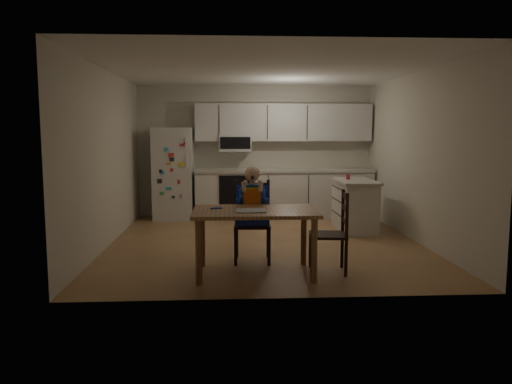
{
  "coord_description": "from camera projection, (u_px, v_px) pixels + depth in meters",
  "views": [
    {
      "loc": [
        -0.54,
        -7.21,
        1.62
      ],
      "look_at": [
        -0.19,
        -1.05,
        0.88
      ],
      "focal_mm": 35.0,
      "sensor_mm": 36.0,
      "label": 1
    }
  ],
  "objects": [
    {
      "name": "toddler_spoon",
      "position": [
        215.0,
        208.0,
        5.71
      ],
      "size": [
        0.12,
        0.06,
        0.02
      ],
      "primitive_type": "cylinder",
      "rotation": [
        0.0,
        1.57,
        0.35
      ],
      "color": "blue",
      "rests_on": "dining_table"
    },
    {
      "name": "room",
      "position": [
        262.0,
        156.0,
        7.69
      ],
      "size": [
        4.52,
        5.01,
        2.51
      ],
      "color": "#95663E",
      "rests_on": "ground"
    },
    {
      "name": "red_cup",
      "position": [
        348.0,
        177.0,
        8.29
      ],
      "size": [
        0.07,
        0.07,
        0.09
      ],
      "primitive_type": "cylinder",
      "color": "#B62441",
      "rests_on": "kitchen_island"
    },
    {
      "name": "kitchen_run",
      "position": [
        282.0,
        171.0,
        9.51
      ],
      "size": [
        3.37,
        0.62,
        2.15
      ],
      "color": "silver",
      "rests_on": "ground"
    },
    {
      "name": "chair_booster",
      "position": [
        252.0,
        204.0,
        6.25
      ],
      "size": [
        0.47,
        0.47,
        1.19
      ],
      "rotation": [
        0.0,
        0.0,
        -0.05
      ],
      "color": "black",
      "rests_on": "ground"
    },
    {
      "name": "chair_side",
      "position": [
        336.0,
        227.0,
        5.75
      ],
      "size": [
        0.47,
        0.47,
        0.95
      ],
      "rotation": [
        0.0,
        0.0,
        -1.68
      ],
      "color": "black",
      "rests_on": "ground"
    },
    {
      "name": "refrigerator",
      "position": [
        173.0,
        174.0,
        9.31
      ],
      "size": [
        0.72,
        0.7,
        1.7
      ],
      "primitive_type": "cube",
      "color": "silver",
      "rests_on": "ground"
    },
    {
      "name": "kitchen_island",
      "position": [
        355.0,
        205.0,
        8.22
      ],
      "size": [
        0.59,
        1.13,
        0.84
      ],
      "color": "silver",
      "rests_on": "ground"
    },
    {
      "name": "dining_table",
      "position": [
        255.0,
        219.0,
        5.65
      ],
      "size": [
        1.39,
        0.9,
        0.75
      ],
      "color": "brown",
      "rests_on": "ground"
    },
    {
      "name": "napkin",
      "position": [
        251.0,
        211.0,
        5.53
      ],
      "size": [
        0.32,
        0.28,
        0.01
      ],
      "primitive_type": "cube",
      "color": "#AFAFB4",
      "rests_on": "dining_table"
    }
  ]
}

